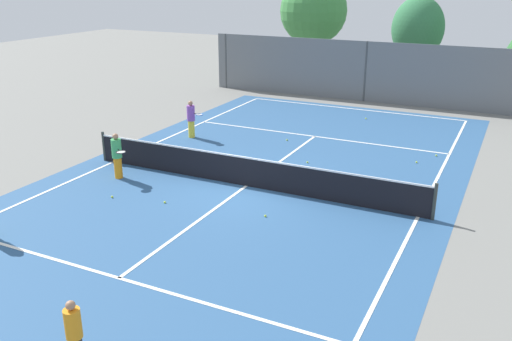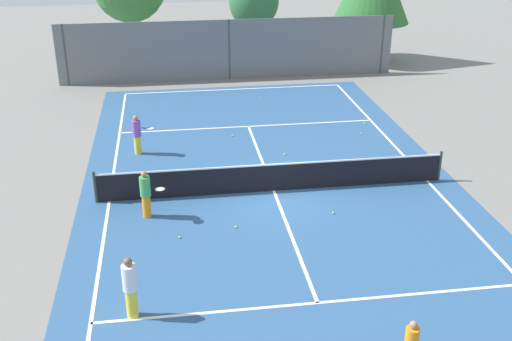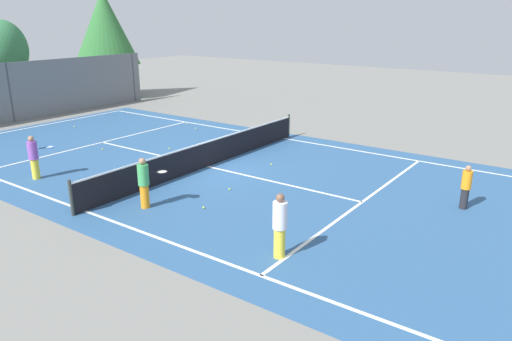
# 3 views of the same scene
# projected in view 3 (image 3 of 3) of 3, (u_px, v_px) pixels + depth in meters

# --- Properties ---
(ground_plane) EXTENTS (80.00, 80.00, 0.00)m
(ground_plane) POSITION_uv_depth(u_px,v_px,m) (207.00, 167.00, 18.52)
(ground_plane) COLOR slate
(court_surface) EXTENTS (13.00, 25.00, 0.01)m
(court_surface) POSITION_uv_depth(u_px,v_px,m) (207.00, 167.00, 18.52)
(court_surface) COLOR #2D5684
(court_surface) RESTS_ON ground_plane
(tennis_net) EXTENTS (11.90, 0.10, 1.10)m
(tennis_net) POSITION_uv_depth(u_px,v_px,m) (207.00, 154.00, 18.36)
(tennis_net) COLOR #333833
(tennis_net) RESTS_ON ground_plane
(perimeter_fence) EXTENTS (18.00, 0.12, 3.20)m
(perimeter_fence) POSITION_uv_depth(u_px,v_px,m) (10.00, 93.00, 25.81)
(perimeter_fence) COLOR slate
(perimeter_fence) RESTS_ON ground_plane
(tree_0) EXTENTS (2.92, 2.73, 5.38)m
(tree_0) POSITION_uv_depth(u_px,v_px,m) (3.00, 50.00, 28.67)
(tree_0) COLOR brown
(tree_0) RESTS_ON ground_plane
(tree_1) EXTENTS (4.45, 4.45, 7.29)m
(tree_1) POSITION_uv_depth(u_px,v_px,m) (105.00, 28.00, 32.92)
(tree_1) COLOR brown
(tree_1) RESTS_ON ground_plane
(player_0) EXTENTS (0.91, 0.58, 1.57)m
(player_0) POSITION_uv_depth(u_px,v_px,m) (34.00, 157.00, 16.91)
(player_0) COLOR yellow
(player_0) RESTS_ON ground_plane
(player_1) EXTENTS (0.35, 0.35, 1.63)m
(player_1) POSITION_uv_depth(u_px,v_px,m) (280.00, 225.00, 11.30)
(player_1) COLOR yellow
(player_1) RESTS_ON ground_plane
(player_2) EXTENTS (0.29, 0.29, 1.36)m
(player_2) POSITION_uv_depth(u_px,v_px,m) (466.00, 187.00, 14.28)
(player_2) COLOR #232328
(player_2) RESTS_ON ground_plane
(player_3) EXTENTS (0.86, 0.73, 1.56)m
(player_3) POSITION_uv_depth(u_px,v_px,m) (144.00, 182.00, 14.32)
(player_3) COLOR orange
(player_3) RESTS_ON ground_plane
(ball_crate) EXTENTS (0.45, 0.29, 0.43)m
(ball_crate) POSITION_uv_depth(u_px,v_px,m) (166.00, 168.00, 17.73)
(ball_crate) COLOR green
(ball_crate) RESTS_ON ground_plane
(tennis_ball_0) EXTENTS (0.07, 0.07, 0.07)m
(tennis_ball_0) POSITION_uv_depth(u_px,v_px,m) (230.00, 189.00, 15.99)
(tennis_ball_0) COLOR #CCE533
(tennis_ball_0) RESTS_ON ground_plane
(tennis_ball_1) EXTENTS (0.07, 0.07, 0.07)m
(tennis_ball_1) POSITION_uv_depth(u_px,v_px,m) (170.00, 148.00, 20.94)
(tennis_ball_1) COLOR #CCE533
(tennis_ball_1) RESTS_ON ground_plane
(tennis_ball_2) EXTENTS (0.07, 0.07, 0.07)m
(tennis_ball_2) POSITION_uv_depth(u_px,v_px,m) (196.00, 128.00, 24.69)
(tennis_ball_2) COLOR #CCE533
(tennis_ball_2) RESTS_ON ground_plane
(tennis_ball_3) EXTENTS (0.07, 0.07, 0.07)m
(tennis_ball_3) POSITION_uv_depth(u_px,v_px,m) (271.00, 164.00, 18.67)
(tennis_ball_3) COLOR #CCE533
(tennis_ball_3) RESTS_ON ground_plane
(tennis_ball_4) EXTENTS (0.07, 0.07, 0.07)m
(tennis_ball_4) POSITION_uv_depth(u_px,v_px,m) (204.00, 208.00, 14.46)
(tennis_ball_4) COLOR #CCE533
(tennis_ball_4) RESTS_ON ground_plane
(tennis_ball_5) EXTENTS (0.07, 0.07, 0.07)m
(tennis_ball_5) POSITION_uv_depth(u_px,v_px,m) (187.00, 124.00, 25.73)
(tennis_ball_5) COLOR #CCE533
(tennis_ball_5) RESTS_ON ground_plane
(tennis_ball_6) EXTENTS (0.07, 0.07, 0.07)m
(tennis_ball_6) POSITION_uv_depth(u_px,v_px,m) (74.00, 127.00, 25.10)
(tennis_ball_6) COLOR #CCE533
(tennis_ball_6) RESTS_ON ground_plane
(tennis_ball_7) EXTENTS (0.07, 0.07, 0.07)m
(tennis_ball_7) POSITION_uv_depth(u_px,v_px,m) (131.00, 182.00, 16.69)
(tennis_ball_7) COLOR #CCE533
(tennis_ball_7) RESTS_ON ground_plane
(tennis_ball_8) EXTENTS (0.07, 0.07, 0.07)m
(tennis_ball_8) POSITION_uv_depth(u_px,v_px,m) (102.00, 149.00, 20.83)
(tennis_ball_8) COLOR #CCE533
(tennis_ball_8) RESTS_ON ground_plane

